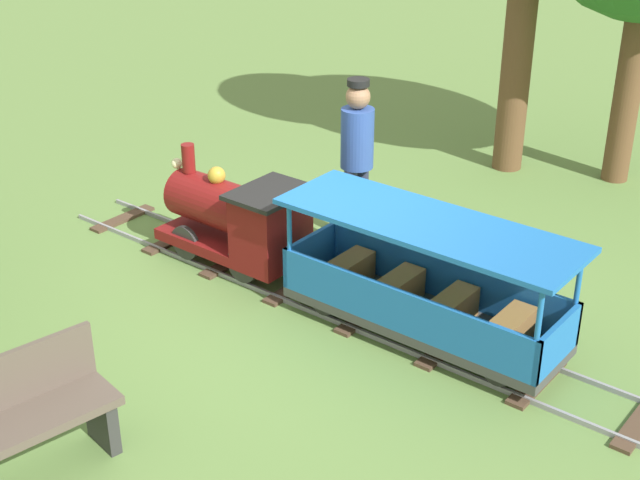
% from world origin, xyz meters
% --- Properties ---
extents(ground_plane, '(60.00, 60.00, 0.00)m').
position_xyz_m(ground_plane, '(0.00, 0.00, 0.00)').
color(ground_plane, '#608442').
extents(track, '(0.73, 6.05, 0.04)m').
position_xyz_m(track, '(0.00, -0.18, 0.02)').
color(track, gray).
rests_on(track, ground_plane).
extents(locomotive, '(0.69, 1.45, 1.00)m').
position_xyz_m(locomotive, '(0.00, 0.85, 0.48)').
color(locomotive, maroon).
rests_on(locomotive, ground_plane).
extents(passenger_car, '(0.79, 2.35, 0.97)m').
position_xyz_m(passenger_car, '(0.00, -1.08, 0.42)').
color(passenger_car, '#3F3F3F').
rests_on(passenger_car, ground_plane).
extents(conductor_person, '(0.30, 0.30, 1.62)m').
position_xyz_m(conductor_person, '(0.99, 0.29, 0.96)').
color(conductor_person, '#282D47').
rests_on(conductor_person, ground_plane).
extents(park_bench, '(1.35, 0.63, 0.82)m').
position_xyz_m(park_bench, '(-2.92, 0.02, 0.42)').
color(park_bench, brown).
rests_on(park_bench, ground_plane).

